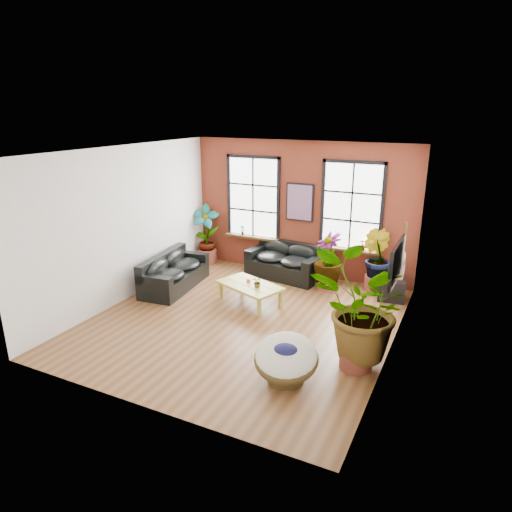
{
  "coord_description": "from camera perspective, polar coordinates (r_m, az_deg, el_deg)",
  "views": [
    {
      "loc": [
        4.05,
        -7.73,
        4.27
      ],
      "look_at": [
        0.0,
        0.6,
        1.25
      ],
      "focal_mm": 32.0,
      "sensor_mm": 36.0,
      "label": 1
    }
  ],
  "objects": [
    {
      "name": "floor_plant_mid",
      "position": [
        11.19,
        8.97,
        -0.31
      ],
      "size": [
        1.02,
        1.02,
        1.29
      ],
      "primitive_type": "imported",
      "rotation": [
        0.0,
        0.0,
        5.52
      ],
      "color": "#13390F",
      "rests_on": "ground"
    },
    {
      "name": "floor_plant_back_left",
      "position": [
        13.01,
        -6.35,
        3.04
      ],
      "size": [
        0.97,
        0.85,
        1.55
      ],
      "primitive_type": "imported",
      "rotation": [
        0.0,
        0.0,
        0.45
      ],
      "color": "#13390F",
      "rests_on": "ground"
    },
    {
      "name": "sill_plant_left",
      "position": [
        12.69,
        -1.71,
        3.28
      ],
      "size": [
        0.17,
        0.17,
        0.27
      ],
      "primitive_type": "imported",
      "rotation": [
        0.0,
        0.0,
        0.79
      ],
      "color": "#13390F",
      "rests_on": "room"
    },
    {
      "name": "floor_plant_right_wall",
      "position": [
        7.83,
        12.86,
        -6.54
      ],
      "size": [
        2.13,
        2.05,
        1.82
      ],
      "primitive_type": "imported",
      "rotation": [
        0.0,
        0.0,
        3.66
      ],
      "color": "#13390F",
      "rests_on": "ground"
    },
    {
      "name": "tv_wall_unit",
      "position": [
        8.84,
        17.36,
        -0.79
      ],
      "size": [
        0.13,
        1.86,
        1.2
      ],
      "color": "black",
      "rests_on": "room"
    },
    {
      "name": "room",
      "position": [
        9.21,
        -1.23,
        2.15
      ],
      "size": [
        6.04,
        6.54,
        3.54
      ],
      "color": "brown",
      "rests_on": "ground"
    },
    {
      "name": "pot_back_left",
      "position": [
        13.19,
        -6.13,
        -0.03
      ],
      "size": [
        0.61,
        0.61,
        0.4
      ],
      "rotation": [
        0.0,
        0.0,
        0.13
      ],
      "color": "brown",
      "rests_on": "ground"
    },
    {
      "name": "table_plant",
      "position": [
        10.08,
        0.21,
        -3.29
      ],
      "size": [
        0.29,
        0.28,
        0.26
      ],
      "primitive_type": "imported",
      "rotation": [
        0.0,
        0.0,
        -0.39
      ],
      "color": "#13390F",
      "rests_on": "coffee_table"
    },
    {
      "name": "sill_plant_right",
      "position": [
        11.58,
        13.16,
        1.34
      ],
      "size": [
        0.19,
        0.19,
        0.27
      ],
      "primitive_type": "imported",
      "rotation": [
        0.0,
        0.0,
        3.49
      ],
      "color": "#13390F",
      "rests_on": "room"
    },
    {
      "name": "media_box",
      "position": [
        11.07,
        16.61,
        -4.04
      ],
      "size": [
        0.66,
        0.58,
        0.5
      ],
      "rotation": [
        0.0,
        0.0,
        0.14
      ],
      "color": "black",
      "rests_on": "ground"
    },
    {
      "name": "pot_right_wall",
      "position": [
        8.19,
        12.39,
        -12.18
      ],
      "size": [
        0.57,
        0.57,
        0.41
      ],
      "rotation": [
        0.0,
        0.0,
        -0.02
      ],
      "color": "brown",
      "rests_on": "ground"
    },
    {
      "name": "coffee_table",
      "position": [
        10.34,
        -0.78,
        -3.83
      ],
      "size": [
        1.66,
        1.29,
        0.56
      ],
      "rotation": [
        0.0,
        0.0,
        -0.36
      ],
      "color": "#ABAD3E",
      "rests_on": "ground"
    },
    {
      "name": "sofa_back",
      "position": [
        12.03,
        3.73,
        -0.72
      ],
      "size": [
        2.07,
        1.24,
        0.9
      ],
      "rotation": [
        0.0,
        0.0,
        -0.15
      ],
      "color": "black",
      "rests_on": "ground"
    },
    {
      "name": "poster",
      "position": [
        11.87,
        5.49,
        6.7
      ],
      "size": [
        0.74,
        0.06,
        0.98
      ],
      "color": "black",
      "rests_on": "room"
    },
    {
      "name": "floor_plant_back_right",
      "position": [
        11.38,
        14.77,
        -0.15
      ],
      "size": [
        0.96,
        0.93,
        1.36
      ],
      "primitive_type": "imported",
      "rotation": [
        0.0,
        0.0,
        2.51
      ],
      "color": "#13390F",
      "rests_on": "ground"
    },
    {
      "name": "pot_mid",
      "position": [
        11.39,
        8.78,
        -3.22
      ],
      "size": [
        0.58,
        0.58,
        0.36
      ],
      "rotation": [
        0.0,
        0.0,
        0.19
      ],
      "color": "brown",
      "rests_on": "ground"
    },
    {
      "name": "sofa_left",
      "position": [
        11.48,
        -10.36,
        -2.07
      ],
      "size": [
        1.12,
        2.2,
        0.84
      ],
      "rotation": [
        0.0,
        0.0,
        1.69
      ],
      "color": "black",
      "rests_on": "ground"
    },
    {
      "name": "papasan_chair",
      "position": [
        7.58,
        3.8,
        -12.63
      ],
      "size": [
        1.26,
        1.27,
        0.79
      ],
      "rotation": [
        0.0,
        0.0,
        0.23
      ],
      "color": "#4A391A",
      "rests_on": "ground"
    },
    {
      "name": "pot_back_right",
      "position": [
        11.56,
        14.6,
        -3.26
      ],
      "size": [
        0.62,
        0.62,
        0.37
      ],
      "rotation": [
        0.0,
        0.0,
        0.27
      ],
      "color": "brown",
      "rests_on": "ground"
    }
  ]
}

